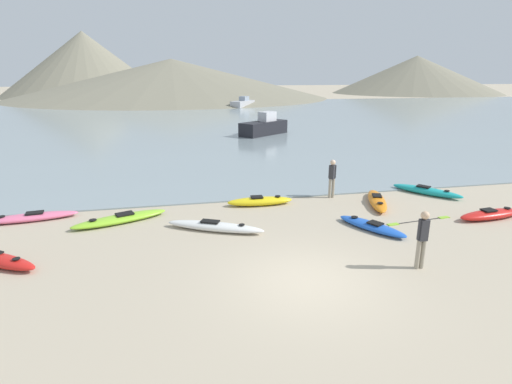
% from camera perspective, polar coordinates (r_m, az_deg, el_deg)
% --- Properties ---
extents(ground_plane, '(400.00, 400.00, 0.00)m').
position_cam_1_polar(ground_plane, '(11.06, 7.29, -12.51)').
color(ground_plane, tan).
extents(bay_water, '(160.00, 70.00, 0.06)m').
position_cam_1_polar(bay_water, '(51.78, -8.53, 10.37)').
color(bay_water, gray).
rests_on(bay_water, ground_plane).
extents(far_hill_left, '(40.60, 40.60, 15.68)m').
position_cam_1_polar(far_hill_left, '(113.30, -23.24, 16.43)').
color(far_hill_left, gray).
rests_on(far_hill_left, ground_plane).
extents(far_hill_midleft, '(73.33, 73.33, 8.93)m').
position_cam_1_polar(far_hill_midleft, '(100.21, -11.90, 15.59)').
color(far_hill_midleft, gray).
rests_on(far_hill_midleft, ground_plane).
extents(far_hill_midright, '(47.87, 47.87, 10.67)m').
position_cam_1_polar(far_hill_midright, '(131.25, 21.84, 15.30)').
color(far_hill_midright, gray).
rests_on(far_hill_midright, ground_plane).
extents(kayak_on_sand_1, '(3.56, 1.99, 0.33)m').
position_cam_1_polar(kayak_on_sand_1, '(15.80, -18.81, -3.63)').
color(kayak_on_sand_1, '#8CCC2D').
rests_on(kayak_on_sand_1, ground_plane).
extents(kayak_on_sand_2, '(1.73, 3.14, 0.37)m').
position_cam_1_polar(kayak_on_sand_2, '(17.80, 16.91, -1.17)').
color(kayak_on_sand_2, orange).
rests_on(kayak_on_sand_2, ground_plane).
extents(kayak_on_sand_3, '(3.48, 2.12, 0.36)m').
position_cam_1_polar(kayak_on_sand_3, '(14.26, -5.87, -4.92)').
color(kayak_on_sand_3, white).
rests_on(kayak_on_sand_3, ground_plane).
extents(kayak_on_sand_4, '(2.81, 0.80, 0.39)m').
position_cam_1_polar(kayak_on_sand_4, '(16.92, 0.58, -1.31)').
color(kayak_on_sand_4, yellow).
rests_on(kayak_on_sand_4, ground_plane).
extents(kayak_on_sand_5, '(2.40, 2.93, 0.38)m').
position_cam_1_polar(kayak_on_sand_5, '(20.04, 23.20, 0.15)').
color(kayak_on_sand_5, teal).
rests_on(kayak_on_sand_5, ground_plane).
extents(kayak_on_sand_6, '(1.91, 2.72, 0.31)m').
position_cam_1_polar(kayak_on_sand_6, '(14.88, 16.19, -4.69)').
color(kayak_on_sand_6, blue).
rests_on(kayak_on_sand_6, ground_plane).
extents(kayak_on_sand_7, '(3.43, 1.13, 0.33)m').
position_cam_1_polar(kayak_on_sand_7, '(17.37, -29.54, -3.16)').
color(kayak_on_sand_7, '#E5668C').
rests_on(kayak_on_sand_7, ground_plane).
extents(kayak_on_sand_8, '(2.92, 0.98, 0.39)m').
position_cam_1_polar(kayak_on_sand_8, '(17.80, 30.52, -2.76)').
color(kayak_on_sand_8, red).
rests_on(kayak_on_sand_8, ground_plane).
extents(person_near_foreground, '(0.35, 0.23, 1.72)m').
position_cam_1_polar(person_near_foreground, '(12.15, 22.69, -5.84)').
color(person_near_foreground, gray).
rests_on(person_near_foreground, ground_plane).
extents(person_near_waterline, '(0.35, 0.31, 1.74)m').
position_cam_1_polar(person_near_waterline, '(18.05, 10.83, 2.24)').
color(person_near_waterline, gray).
rests_on(person_near_waterline, ground_plane).
extents(moored_boat_0, '(4.90, 5.58, 1.75)m').
position_cam_1_polar(moored_boat_0, '(69.29, -1.90, 12.56)').
color(moored_boat_0, '#B2B2B7').
rests_on(moored_boat_0, bay_water).
extents(moored_boat_1, '(5.01, 4.41, 2.02)m').
position_cam_1_polar(moored_boat_1, '(36.84, 1.16, 9.31)').
color(moored_boat_1, black).
rests_on(moored_boat_1, bay_water).
extents(loose_paddle, '(2.78, 0.49, 0.03)m').
position_cam_1_polar(loose_paddle, '(16.34, 22.28, -3.82)').
color(loose_paddle, black).
rests_on(loose_paddle, ground_plane).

